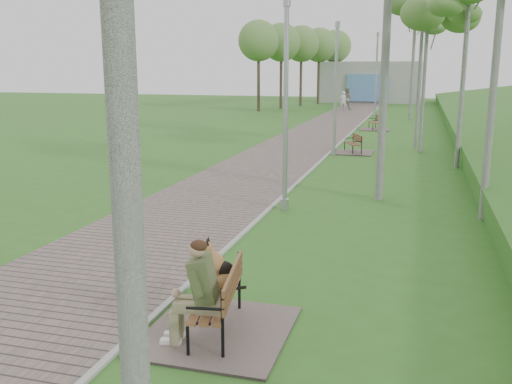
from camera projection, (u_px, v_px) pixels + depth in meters
ground at (195, 279)px, 9.58m from camera, size 120.00×120.00×0.00m
walkway at (316, 134)px, 30.24m from camera, size 3.50×67.00×0.04m
kerb at (349, 135)px, 29.77m from camera, size 0.10×67.00×0.05m
building_north at (370, 82)px, 57.43m from camera, size 10.00×5.20×4.00m
bench_main at (210, 302)px, 7.53m from camera, size 1.85×2.05×1.61m
bench_second at (353, 149)px, 23.59m from camera, size 1.53×1.70×0.94m
bench_third at (374, 126)px, 32.31m from camera, size 1.64×1.83×1.01m
lamp_post_near at (286, 114)px, 13.65m from camera, size 0.20×0.20×5.09m
lamp_post_second at (335, 94)px, 22.46m from camera, size 0.20×0.20×5.20m
lamp_post_third at (376, 77)px, 40.97m from camera, size 0.23×0.23×5.89m
lamp_post_far at (382, 76)px, 51.29m from camera, size 0.23×0.23×5.82m
pedestrian_near at (343, 101)px, 46.29m from camera, size 0.65×0.52×1.56m
pedestrian_far at (347, 99)px, 46.83m from camera, size 0.97×0.80×1.84m
birch_far_b at (416, 5)px, 36.90m from camera, size 2.92×2.92×9.45m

